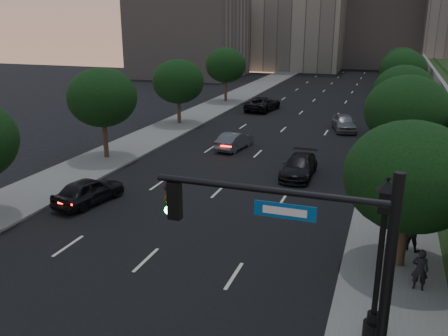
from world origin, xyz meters
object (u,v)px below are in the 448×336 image
at_px(sedan_mid_left, 235,141).
at_px(sedan_near_right, 299,166).
at_px(sedan_near_left, 89,191).
at_px(pedestrian_c, 415,201).
at_px(street_lamp, 379,268).
at_px(sedan_far_left, 263,104).
at_px(pedestrian_a, 420,270).
at_px(traffic_signal_mast, 333,306).
at_px(pedestrian_b, 412,232).
at_px(sedan_far_right, 344,123).

relative_size(sedan_mid_left, sedan_near_right, 0.88).
xyz_separation_m(sedan_near_left, pedestrian_c, (17.20, 3.39, 0.35)).
xyz_separation_m(street_lamp, sedan_far_left, (-13.83, 38.27, -1.85)).
bearing_deg(pedestrian_a, sedan_mid_left, -49.08).
xyz_separation_m(sedan_near_left, sedan_near_right, (10.24, 8.69, -0.06)).
xyz_separation_m(street_lamp, pedestrian_a, (1.50, 3.57, -1.66)).
height_order(sedan_mid_left, sedan_far_left, sedan_far_left).
bearing_deg(traffic_signal_mast, sedan_near_left, 142.30).
relative_size(sedan_near_left, pedestrian_c, 2.33).
distance_m(pedestrian_a, pedestrian_c, 7.10).
bearing_deg(sedan_near_right, pedestrian_b, -53.39).
bearing_deg(traffic_signal_mast, sedan_mid_left, 112.86).
xyz_separation_m(sedan_mid_left, pedestrian_b, (12.91, -14.24, 0.31)).
relative_size(sedan_mid_left, sedan_far_left, 0.75).
height_order(sedan_mid_left, pedestrian_b, pedestrian_b).
bearing_deg(street_lamp, pedestrian_b, 79.33).
height_order(traffic_signal_mast, pedestrian_a, traffic_signal_mast).
distance_m(traffic_signal_mast, sedan_mid_left, 27.61).
distance_m(sedan_near_right, pedestrian_c, 8.75).
height_order(sedan_far_left, sedan_near_right, sedan_far_left).
distance_m(sedan_mid_left, pedestrian_b, 19.23).
xyz_separation_m(sedan_near_left, sedan_mid_left, (4.06, 13.92, -0.06)).
bearing_deg(sedan_near_left, pedestrian_a, 178.57).
height_order(street_lamp, sedan_near_left, street_lamp).
distance_m(sedan_near_left, sedan_far_right, 26.24).
height_order(traffic_signal_mast, sedan_mid_left, traffic_signal_mast).
relative_size(sedan_far_right, pedestrian_a, 2.77).
bearing_deg(traffic_signal_mast, sedan_near_right, 102.58).
height_order(sedan_near_left, sedan_far_right, sedan_far_right).
height_order(sedan_mid_left, pedestrian_a, pedestrian_a).
distance_m(sedan_mid_left, pedestrian_a, 21.96).
relative_size(street_lamp, pedestrian_b, 3.27).
xyz_separation_m(sedan_near_left, sedan_far_left, (1.83, 31.00, 0.03)).
relative_size(sedan_near_left, sedan_mid_left, 1.05).
height_order(street_lamp, pedestrian_a, street_lamp).
relative_size(street_lamp, sedan_far_right, 1.23).
bearing_deg(pedestrian_b, sedan_far_left, -42.48).
relative_size(sedan_far_left, sedan_far_right, 1.24).
height_order(sedan_near_right, sedan_far_right, sedan_far_right).
height_order(street_lamp, pedestrian_c, street_lamp).
xyz_separation_m(sedan_near_left, sedan_far_right, (11.64, 23.52, 0.03)).
relative_size(sedan_mid_left, pedestrian_c, 2.23).
height_order(sedan_far_left, sedan_far_right, sedan_far_left).
xyz_separation_m(sedan_far_left, pedestrian_a, (15.33, -34.70, 0.19)).
height_order(sedan_near_left, pedestrian_b, pedestrian_b).
xyz_separation_m(sedan_near_left, pedestrian_b, (16.97, -0.32, 0.26)).
bearing_deg(pedestrian_a, sedan_far_right, -74.25).
distance_m(sedan_mid_left, pedestrian_c, 16.84).
height_order(street_lamp, sedan_mid_left, street_lamp).
bearing_deg(pedestrian_a, pedestrian_c, -86.02).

